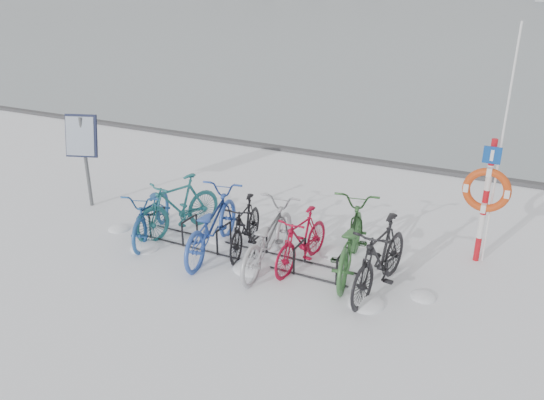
% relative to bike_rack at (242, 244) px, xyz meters
% --- Properties ---
extents(ground, '(900.00, 900.00, 0.00)m').
position_rel_bike_rack_xyz_m(ground, '(0.00, 0.00, -0.18)').
color(ground, white).
rests_on(ground, ground).
extents(ice_sheet, '(400.00, 298.00, 0.02)m').
position_rel_bike_rack_xyz_m(ice_sheet, '(0.00, 155.00, -0.17)').
color(ice_sheet, '#929FA5').
rests_on(ice_sheet, ground).
extents(quay_edge, '(400.00, 0.25, 0.10)m').
position_rel_bike_rack_xyz_m(quay_edge, '(0.00, 5.90, -0.13)').
color(quay_edge, '#3F3F42').
rests_on(quay_edge, ground).
extents(bike_rack, '(4.00, 0.48, 0.46)m').
position_rel_bike_rack_xyz_m(bike_rack, '(0.00, 0.00, 0.00)').
color(bike_rack, black).
rests_on(bike_rack, ground).
extents(info_board, '(0.69, 0.44, 1.93)m').
position_rel_bike_rack_xyz_m(info_board, '(-3.92, 0.43, 1.21)').
color(info_board, '#595B5E').
rests_on(info_board, ground).
extents(lifebuoy_station, '(0.73, 0.22, 3.82)m').
position_rel_bike_rack_xyz_m(lifebuoy_station, '(3.61, 1.54, 1.10)').
color(lifebuoy_station, '#B80E18').
rests_on(lifebuoy_station, ground).
extents(bike_0, '(1.30, 2.03, 1.00)m').
position_rel_bike_rack_xyz_m(bike_0, '(-1.82, -0.11, 0.32)').
color(bike_0, '#1F4C8B').
rests_on(bike_0, ground).
extents(bike_1, '(1.08, 1.92, 1.11)m').
position_rel_bike_rack_xyz_m(bike_1, '(-1.48, 0.23, 0.38)').
color(bike_1, '#20656A').
rests_on(bike_1, ground).
extents(bike_2, '(1.10, 2.22, 1.11)m').
position_rel_bike_rack_xyz_m(bike_2, '(-0.52, -0.14, 0.38)').
color(bike_2, '#2B4DA7').
rests_on(bike_2, ground).
extents(bike_3, '(0.77, 1.67, 0.97)m').
position_rel_bike_rack_xyz_m(bike_3, '(-0.03, 0.18, 0.30)').
color(bike_3, black).
rests_on(bike_3, ground).
extents(bike_4, '(0.87, 2.08, 1.07)m').
position_rel_bike_rack_xyz_m(bike_4, '(0.56, -0.12, 0.35)').
color(bike_4, '#A4A5AB').
rests_on(bike_4, ground).
extents(bike_5, '(0.63, 1.66, 0.97)m').
position_rel_bike_rack_xyz_m(bike_5, '(1.05, 0.13, 0.31)').
color(bike_5, '#A50B29').
rests_on(bike_5, ground).
extents(bike_6, '(1.14, 2.26, 1.13)m').
position_rel_bike_rack_xyz_m(bike_6, '(1.80, 0.35, 0.38)').
color(bike_6, '#31602F').
rests_on(bike_6, ground).
extents(bike_7, '(0.77, 1.98, 1.16)m').
position_rel_bike_rack_xyz_m(bike_7, '(2.40, -0.05, 0.40)').
color(bike_7, black).
rests_on(bike_7, ground).
extents(snow_drifts, '(6.05, 1.85, 0.22)m').
position_rel_bike_rack_xyz_m(snow_drifts, '(0.48, -0.11, -0.18)').
color(snow_drifts, white).
rests_on(snow_drifts, ground).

